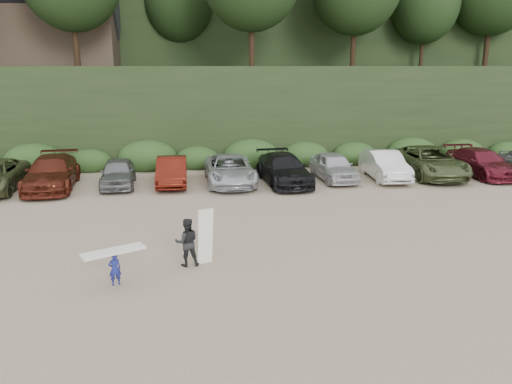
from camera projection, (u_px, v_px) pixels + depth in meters
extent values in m
plane|color=tan|center=(282.00, 251.00, 16.74)|extent=(120.00, 120.00, 0.00)
cube|color=black|center=(229.00, 108.00, 37.13)|extent=(80.00, 14.00, 6.00)
cube|color=black|center=(215.00, 47.00, 53.19)|extent=(90.00, 30.00, 16.00)
cube|color=#2B491E|center=(230.00, 157.00, 30.45)|extent=(46.20, 2.00, 1.20)
cube|color=brown|center=(61.00, 38.00, 36.27)|extent=(8.00, 6.00, 4.00)
imported|color=#571F14|center=(52.00, 173.00, 25.03)|extent=(2.66, 5.73, 1.62)
imported|color=slate|center=(118.00, 173.00, 25.55)|extent=(1.92, 4.27, 1.42)
imported|color=#58160D|center=(172.00, 171.00, 25.85)|extent=(1.53, 4.36, 1.43)
imported|color=#B2B5B9|center=(230.00, 170.00, 26.06)|extent=(2.56, 5.38, 1.48)
imported|color=black|center=(284.00, 169.00, 26.13)|extent=(2.58, 5.42, 1.53)
imported|color=silver|center=(334.00, 166.00, 26.96)|extent=(2.00, 4.44, 1.48)
imported|color=white|center=(385.00, 165.00, 27.17)|extent=(1.85, 4.72, 1.53)
imported|color=#4D5933|center=(430.00, 162.00, 27.84)|extent=(2.92, 5.99, 1.64)
imported|color=maroon|center=(481.00, 163.00, 27.97)|extent=(2.37, 5.23, 1.49)
imported|color=navy|center=(115.00, 269.00, 14.03)|extent=(0.40, 0.33, 0.95)
cube|color=white|center=(113.00, 251.00, 13.90)|extent=(1.77, 1.22, 0.07)
imported|color=black|center=(187.00, 242.00, 15.34)|extent=(0.79, 0.64, 1.52)
cube|color=white|center=(205.00, 237.00, 15.42)|extent=(0.57, 0.45, 1.80)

